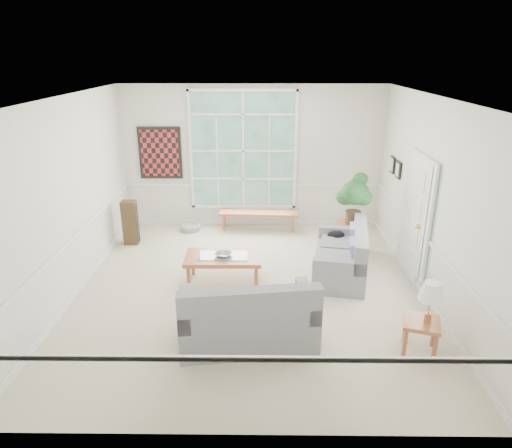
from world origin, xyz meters
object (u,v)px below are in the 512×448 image
Objects in this scene: loveseat_front at (247,309)px; end_table at (351,238)px; coffee_table at (224,269)px; side_table at (420,336)px; loveseat_right at (340,252)px.

end_table is at bearing 49.13° from loveseat_front.
coffee_table is 2.77× the size of side_table.
end_table is at bearing 26.93° from coffee_table.
side_table is (2.19, -0.22, -0.25)m from loveseat_front.
coffee_table is 2.15× the size of end_table.
end_table is 1.29× the size of side_table.
loveseat_right is 2.25m from side_table.
loveseat_right reaches higher than side_table.
coffee_table is at bearing 97.36° from loveseat_front.
loveseat_front reaches higher than loveseat_right.
loveseat_front reaches higher than end_table.
coffee_table is at bearing 144.42° from side_table.
coffee_table is 3.24m from side_table.
loveseat_front is at bearing -117.88° from loveseat_right.
loveseat_right is 1.29× the size of coffee_table.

